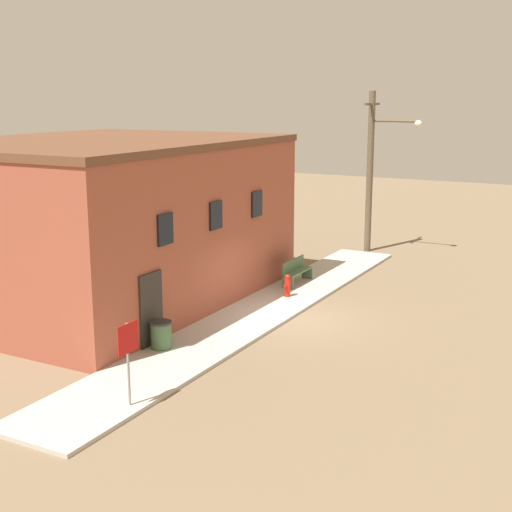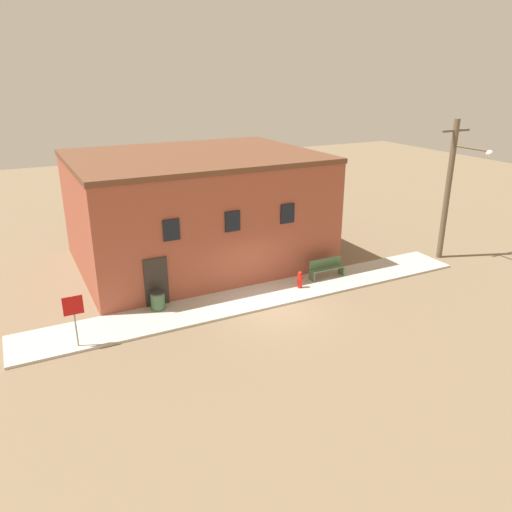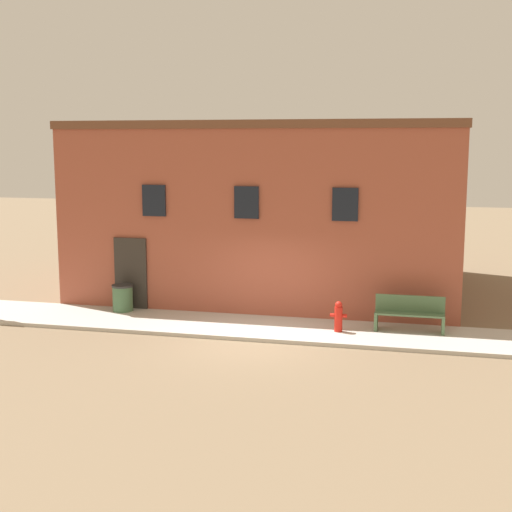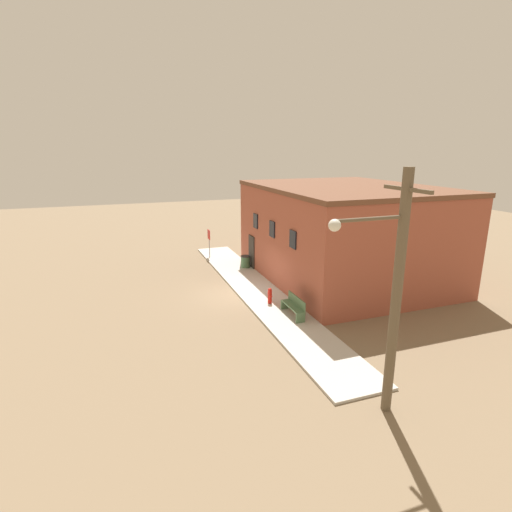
{
  "view_description": "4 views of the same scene",
  "coord_description": "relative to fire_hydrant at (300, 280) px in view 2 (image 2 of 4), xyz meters",
  "views": [
    {
      "loc": [
        -19.79,
        -9.38,
        7.04
      ],
      "look_at": [
        -0.23,
        1.19,
        2.0
      ],
      "focal_mm": 50.0,
      "sensor_mm": 36.0,
      "label": 1
    },
    {
      "loc": [
        -9.27,
        -16.55,
        9.4
      ],
      "look_at": [
        -0.23,
        1.19,
        2.0
      ],
      "focal_mm": 35.0,
      "sensor_mm": 36.0,
      "label": 2
    },
    {
      "loc": [
        4.1,
        -16.84,
        4.99
      ],
      "look_at": [
        -0.23,
        1.19,
        2.0
      ],
      "focal_mm": 50.0,
      "sensor_mm": 36.0,
      "label": 3
    },
    {
      "loc": [
        19.48,
        -5.9,
        7.69
      ],
      "look_at": [
        -0.23,
        1.19,
        2.0
      ],
      "focal_mm": 28.0,
      "sensor_mm": 36.0,
      "label": 4
    }
  ],
  "objects": [
    {
      "name": "trash_bin",
      "position": [
        -6.39,
        0.82,
        -0.01
      ],
      "size": [
        0.61,
        0.61,
        0.77
      ],
      "color": "#426642",
      "rests_on": "sidewalk"
    },
    {
      "name": "ground_plane",
      "position": [
        -1.98,
        -1.13,
        -0.5
      ],
      "size": [
        80.0,
        80.0,
        0.0
      ],
      "primitive_type": "plane",
      "color": "#7A664C"
    },
    {
      "name": "sidewalk",
      "position": [
        -1.98,
        0.06,
        -0.45
      ],
      "size": [
        20.56,
        2.38,
        0.1
      ],
      "color": "#BCB7AD",
      "rests_on": "ground"
    },
    {
      "name": "fire_hydrant",
      "position": [
        0.0,
        0.0,
        0.0
      ],
      "size": [
        0.44,
        0.21,
        0.8
      ],
      "color": "red",
      "rests_on": "sidewalk"
    },
    {
      "name": "brick_building",
      "position": [
        -2.76,
        5.83,
        2.29
      ],
      "size": [
        11.86,
        9.29,
        5.58
      ],
      "color": "#9E4C38",
      "rests_on": "ground"
    },
    {
      "name": "bench",
      "position": [
        1.79,
        0.5,
        0.06
      ],
      "size": [
        1.79,
        0.44,
        0.92
      ],
      "color": "#4C6B47",
      "rests_on": "sidewalk"
    },
    {
      "name": "stop_sign",
      "position": [
        -9.82,
        -0.78,
        0.97
      ],
      "size": [
        0.69,
        0.06,
        1.96
      ],
      "color": "gray",
      "rests_on": "sidewalk"
    },
    {
      "name": "utility_pole",
      "position": [
        8.94,
        0.12,
        3.36
      ],
      "size": [
        1.8,
        2.42,
        7.22
      ],
      "color": "brown",
      "rests_on": "ground"
    }
  ]
}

